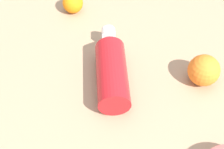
# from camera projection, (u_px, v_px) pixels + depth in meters

# --- Properties ---
(ground_plane) EXTENTS (2.40, 2.40, 0.00)m
(ground_plane) POSITION_uv_depth(u_px,v_px,m) (100.00, 88.00, 0.79)
(ground_plane) COLOR #9E7F60
(water_bottle) EXTENTS (0.09, 0.25, 0.08)m
(water_bottle) POSITION_uv_depth(u_px,v_px,m) (111.00, 67.00, 0.78)
(water_bottle) COLOR red
(water_bottle) RESTS_ON ground_plane
(orange_1) EXTENTS (0.06, 0.06, 0.06)m
(orange_1) POSITION_uv_depth(u_px,v_px,m) (73.00, 3.00, 0.95)
(orange_1) COLOR orange
(orange_1) RESTS_ON ground_plane
(orange_2) EXTENTS (0.08, 0.08, 0.08)m
(orange_2) POSITION_uv_depth(u_px,v_px,m) (204.00, 70.00, 0.77)
(orange_2) COLOR orange
(orange_2) RESTS_ON ground_plane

